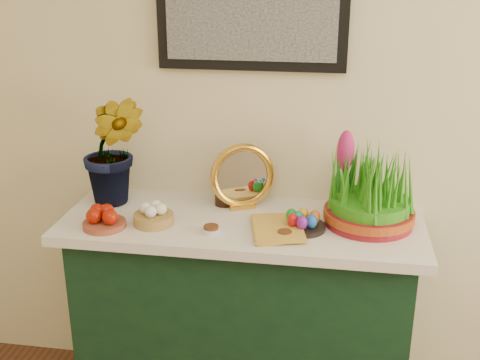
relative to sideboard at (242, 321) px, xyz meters
name	(u,v)px	position (x,y,z in m)	size (l,w,h in m)	color
sideboard	(242,321)	(0.00, 0.00, 0.00)	(1.30, 0.45, 0.85)	#123219
tablecloth	(242,224)	(0.00, 0.00, 0.45)	(1.40, 0.55, 0.04)	silver
hyacinth_green	(112,132)	(-0.54, 0.08, 0.77)	(0.30, 0.26, 0.61)	#1C6F18
apple_bowl	(104,219)	(-0.50, -0.16, 0.50)	(0.20, 0.20, 0.08)	brown
garlic_basket	(153,215)	(-0.33, -0.10, 0.50)	(0.15, 0.15, 0.09)	#AD8845
vinegar_cruet	(224,182)	(-0.10, 0.13, 0.57)	(0.08, 0.08, 0.23)	black
mirror	(243,177)	(-0.02, 0.13, 0.59)	(0.27, 0.17, 0.27)	gold
book	(253,228)	(0.06, -0.12, 0.48)	(0.17, 0.24, 0.03)	gold
spice_dish_left	(211,229)	(-0.09, -0.14, 0.48)	(0.07, 0.07, 0.03)	silver
spice_dish_right	(285,235)	(0.18, -0.14, 0.48)	(0.06, 0.06, 0.03)	silver
egg_plate	(302,222)	(0.24, -0.06, 0.49)	(0.23, 0.23, 0.07)	black
hyacinth_pink	(344,178)	(0.38, 0.11, 0.62)	(0.11, 0.11, 0.34)	brown
wheatgrass_sabzeh	(370,194)	(0.48, 0.03, 0.59)	(0.34, 0.34, 0.28)	maroon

